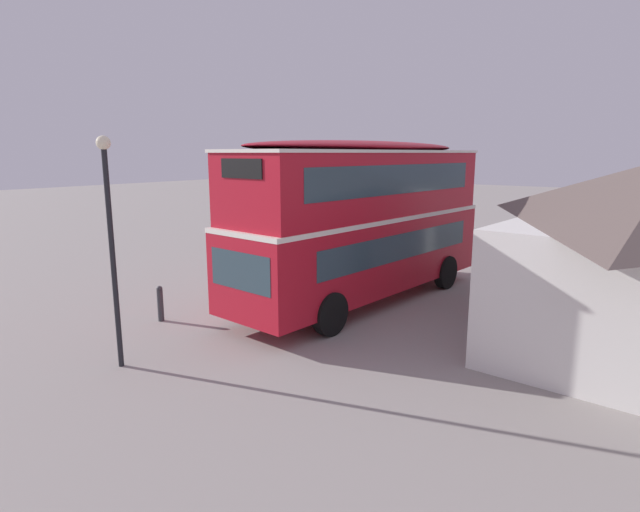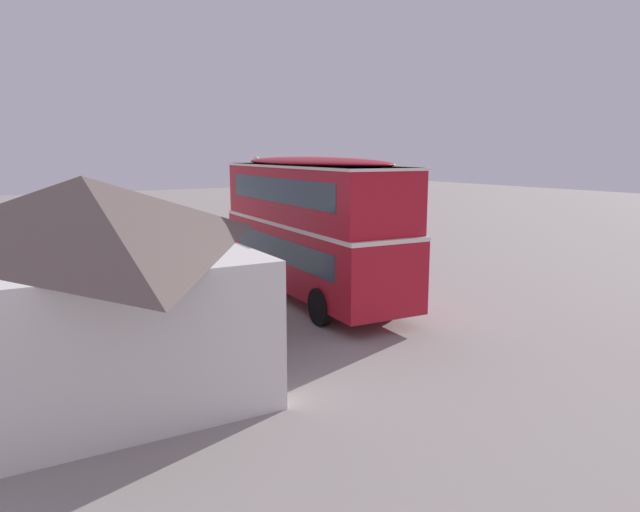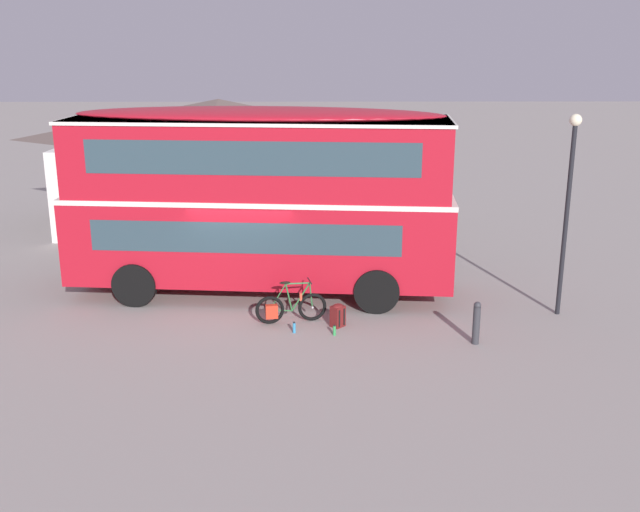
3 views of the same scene
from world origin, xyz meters
TOP-DOWN VIEW (x-y plane):
  - ground_plane at (0.00, 0.00)m, footprint 120.00×120.00m
  - double_decker_bus at (0.42, 0.53)m, footprint 9.84×3.36m
  - touring_bicycle at (1.18, -1.58)m, footprint 1.67×0.67m
  - backpack_on_ground at (2.32, -1.82)m, footprint 0.38×0.38m
  - water_bottle_blue_sports at (1.32, -2.20)m, footprint 0.07×0.07m
  - water_bottle_green_metal at (2.23, -2.35)m, footprint 0.07×0.07m
  - pub_building at (-1.48, 8.00)m, footprint 10.90×6.65m
  - street_lamp at (7.66, -1.05)m, footprint 0.28×0.28m
  - kerb_bollard at (5.29, -2.86)m, footprint 0.16×0.16m

SIDE VIEW (x-z plane):
  - ground_plane at x=0.00m, z-range 0.00..0.00m
  - water_bottle_green_metal at x=2.23m, z-range -0.01..0.24m
  - water_bottle_blue_sports at x=1.32m, z-range -0.01..0.25m
  - backpack_on_ground at x=2.32m, z-range 0.01..0.56m
  - touring_bicycle at x=1.18m, z-range -0.14..0.88m
  - kerb_bollard at x=5.29m, z-range 0.01..0.98m
  - pub_building at x=-1.48m, z-range 0.05..4.45m
  - double_decker_bus at x=0.42m, z-range 0.25..5.04m
  - street_lamp at x=7.66m, z-range 0.55..5.33m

